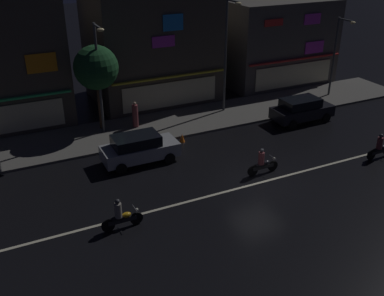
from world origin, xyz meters
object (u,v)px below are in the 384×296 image
(motorcycle_trailing_far, at_px, (121,216))
(streetlamp_east, at_px, (337,50))
(parked_car_near_kerb, at_px, (302,109))
(streetlamp_west, at_px, (99,71))
(pedestrian_on_sidewalk, at_px, (135,115))
(motorcycle_lead, at_px, (262,163))
(streetlamp_mid, at_px, (227,48))
(parked_car_trailing, at_px, (139,148))
(traffic_cone, at_px, (182,138))
(motorcycle_opposite_lane, at_px, (380,148))

(motorcycle_trailing_far, bearing_deg, streetlamp_east, -158.55)
(parked_car_near_kerb, distance_m, motorcycle_trailing_far, 16.29)
(streetlamp_west, relative_size, parked_car_near_kerb, 1.61)
(streetlamp_east, xyz_separation_m, pedestrian_on_sidewalk, (-16.03, 0.76, -2.82))
(motorcycle_lead, bearing_deg, parked_car_near_kerb, 36.93)
(pedestrian_on_sidewalk, bearing_deg, streetlamp_west, 151.34)
(streetlamp_mid, relative_size, parked_car_near_kerb, 1.82)
(pedestrian_on_sidewalk, distance_m, motorcycle_trailing_far, 11.07)
(parked_car_trailing, height_order, traffic_cone, parked_car_trailing)
(pedestrian_on_sidewalk, bearing_deg, parked_car_near_kerb, -49.36)
(streetlamp_west, relative_size, streetlamp_east, 1.15)
(streetlamp_east, bearing_deg, streetlamp_west, 177.79)
(pedestrian_on_sidewalk, distance_m, traffic_cone, 3.82)
(pedestrian_on_sidewalk, xyz_separation_m, motorcycle_trailing_far, (-4.24, -10.22, -0.31))
(streetlamp_west, relative_size, motorcycle_opposite_lane, 3.65)
(streetlamp_west, relative_size, motorcycle_trailing_far, 3.65)
(streetlamp_east, xyz_separation_m, motorcycle_opposite_lane, (-4.75, -9.40, -3.13))
(streetlamp_west, distance_m, streetlamp_mid, 8.91)
(pedestrian_on_sidewalk, relative_size, motorcycle_lead, 0.92)
(streetlamp_mid, distance_m, motorcycle_opposite_lane, 11.76)
(streetlamp_east, xyz_separation_m, parked_car_near_kerb, (-5.32, -2.98, -2.89))
(parked_car_near_kerb, distance_m, traffic_cone, 8.83)
(parked_car_trailing, relative_size, motorcycle_opposite_lane, 2.26)
(traffic_cone, bearing_deg, motorcycle_opposite_lane, -36.40)
(streetlamp_mid, height_order, traffic_cone, streetlamp_mid)
(parked_car_near_kerb, distance_m, parked_car_trailing, 12.13)
(streetlamp_west, xyz_separation_m, motorcycle_opposite_lane, (13.41, -10.10, -3.61))
(pedestrian_on_sidewalk, distance_m, parked_car_trailing, 4.83)
(parked_car_near_kerb, bearing_deg, streetlamp_west, -16.02)
(pedestrian_on_sidewalk, height_order, motorcycle_lead, pedestrian_on_sidewalk)
(streetlamp_east, height_order, motorcycle_trailing_far, streetlamp_east)
(streetlamp_mid, height_order, pedestrian_on_sidewalk, streetlamp_mid)
(streetlamp_east, distance_m, motorcycle_trailing_far, 22.59)
(motorcycle_trailing_far, bearing_deg, streetlamp_west, -105.31)
(motorcycle_lead, xyz_separation_m, motorcycle_trailing_far, (-8.36, -1.43, 0.00))
(parked_car_near_kerb, xyz_separation_m, motorcycle_lead, (-6.59, -5.05, -0.24))
(streetlamp_mid, relative_size, parked_car_trailing, 1.82)
(streetlamp_mid, distance_m, motorcycle_lead, 9.97)
(streetlamp_west, relative_size, parked_car_trailing, 1.61)
(pedestrian_on_sidewalk, bearing_deg, parked_car_trailing, -136.79)
(motorcycle_trailing_far, bearing_deg, pedestrian_on_sidewalk, -116.10)
(parked_car_near_kerb, relative_size, parked_car_trailing, 1.00)
(motorcycle_lead, xyz_separation_m, traffic_cone, (-2.21, 5.55, -0.36))
(motorcycle_opposite_lane, height_order, traffic_cone, motorcycle_opposite_lane)
(streetlamp_mid, xyz_separation_m, motorcycle_lead, (-2.65, -8.71, -4.06))
(motorcycle_trailing_far, bearing_deg, parked_car_near_kerb, -160.13)
(streetlamp_mid, height_order, streetlamp_east, streetlamp_mid)
(parked_car_near_kerb, height_order, traffic_cone, parked_car_near_kerb)
(streetlamp_east, bearing_deg, parked_car_near_kerb, -150.74)
(streetlamp_west, relative_size, motorcycle_lead, 3.65)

